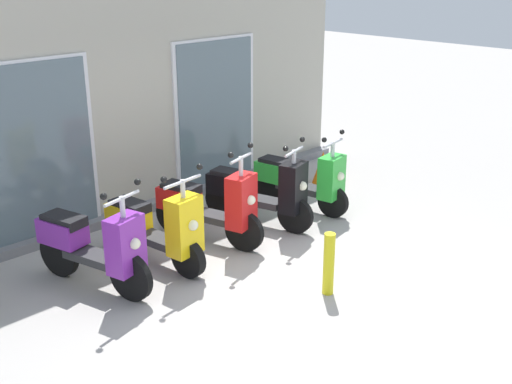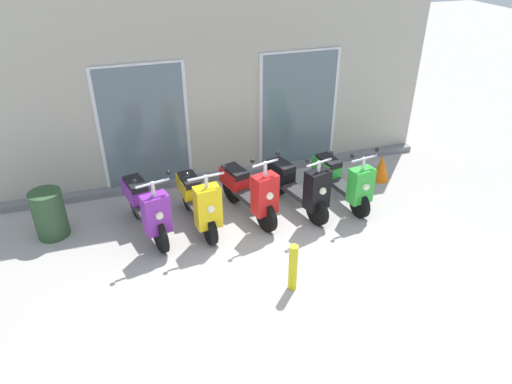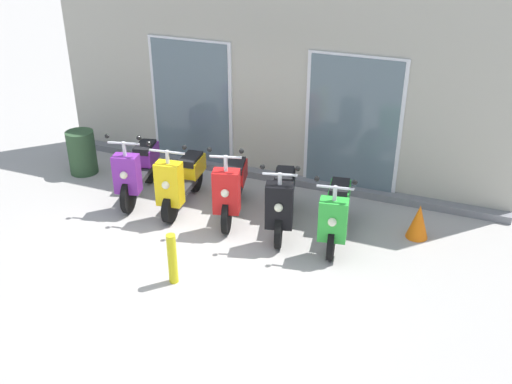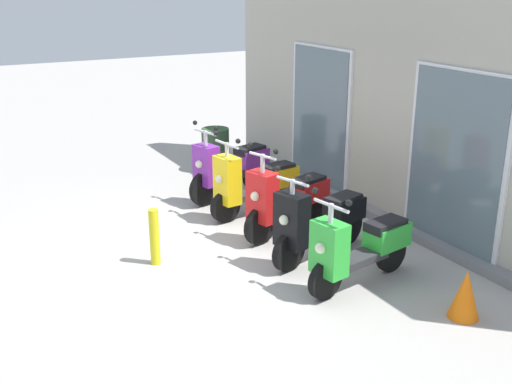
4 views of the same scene
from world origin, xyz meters
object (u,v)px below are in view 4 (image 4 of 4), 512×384
trash_bin (216,150)px  traffic_cone (465,294)px  scooter_red (286,199)px  scooter_green (359,247)px  scooter_black (319,221)px  scooter_purple (230,167)px  scooter_yellow (254,184)px  curb_bollard (154,237)px

trash_bin → traffic_cone: 5.85m
scooter_red → scooter_green: bearing=-2.3°
scooter_black → scooter_green: scooter_black is taller
scooter_purple → scooter_green: 3.31m
scooter_black → trash_bin: bearing=173.1°
scooter_black → traffic_cone: bearing=14.3°
scooter_yellow → curb_bollard: bearing=-64.4°
scooter_black → scooter_green: 0.82m
scooter_yellow → scooter_black: bearing=-0.6°
scooter_red → curb_bollard: scooter_red is taller
scooter_red → scooter_yellow: bearing=-177.6°
scooter_purple → scooter_green: (3.31, -0.05, -0.05)m
scooter_green → curb_bollard: size_ratio=2.17×
scooter_green → trash_bin: 4.78m
scooter_black → trash_bin: scooter_black is taller
traffic_cone → curb_bollard: (-2.72, -2.31, 0.09)m
traffic_cone → curb_bollard: bearing=-139.7°
scooter_purple → scooter_yellow: scooter_purple is taller
scooter_black → traffic_cone: (1.92, 0.49, -0.23)m
trash_bin → scooter_purple: bearing=-16.8°
traffic_cone → scooter_red: bearing=-171.0°
scooter_purple → curb_bollard: scooter_purple is taller
scooter_yellow → scooter_green: bearing=-0.7°
scooter_purple → trash_bin: size_ratio=2.03×
scooter_yellow → scooter_red: scooter_red is taller
traffic_cone → scooter_purple: bearing=-174.2°
scooter_yellow → traffic_cone: 3.63m
scooter_purple → scooter_green: size_ratio=1.03×
scooter_black → traffic_cone: 1.99m
scooter_red → trash_bin: (-3.10, 0.42, -0.11)m
trash_bin → scooter_yellow: bearing=-11.5°
scooter_yellow → trash_bin: scooter_yellow is taller
scooter_red → curb_bollard: bearing=-89.1°
scooter_black → scooter_green: (0.82, -0.02, -0.02)m
scooter_yellow → scooter_red: size_ratio=0.98×
scooter_black → traffic_cone: size_ratio=3.05×
scooter_black → scooter_yellow: bearing=179.4°
scooter_green → traffic_cone: scooter_green is taller
scooter_yellow → curb_bollard: 2.04m
scooter_yellow → curb_bollard: size_ratio=2.17×
scooter_purple → scooter_red: (1.66, 0.01, -0.01)m
curb_bollard → traffic_cone: bearing=40.3°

